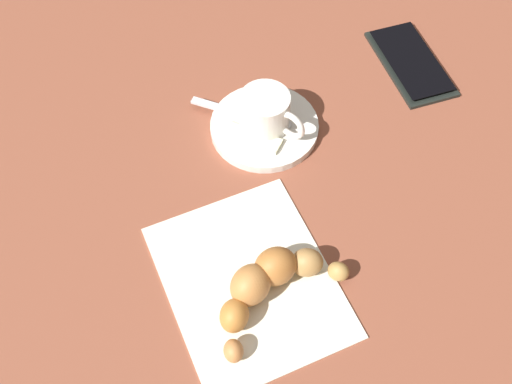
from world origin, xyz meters
TOP-DOWN VIEW (x-y plane):
  - ground_plane at (0.00, 0.00)m, footprint 1.80×1.80m
  - saucer at (0.10, -0.04)m, footprint 0.13×0.13m
  - espresso_cup at (0.10, -0.04)m, footprint 0.07×0.07m
  - teaspoon at (0.11, -0.03)m, footprint 0.07×0.11m
  - sugar_packet at (0.08, -0.02)m, footprint 0.05×0.07m
  - napkin at (-0.09, 0.00)m, footprint 0.24×0.21m
  - croissant at (-0.11, -0.02)m, footprint 0.11×0.14m
  - cell_phone at (0.18, -0.24)m, footprint 0.15×0.09m

SIDE VIEW (x-z plane):
  - ground_plane at x=0.00m, z-range 0.00..0.00m
  - napkin at x=-0.09m, z-range 0.00..0.00m
  - cell_phone at x=0.18m, z-range 0.00..0.01m
  - saucer at x=0.10m, z-range 0.00..0.01m
  - teaspoon at x=0.11m, z-range 0.01..0.02m
  - sugar_packet at x=0.08m, z-range 0.01..0.02m
  - croissant at x=-0.11m, z-range 0.00..0.04m
  - espresso_cup at x=0.10m, z-range 0.01..0.06m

